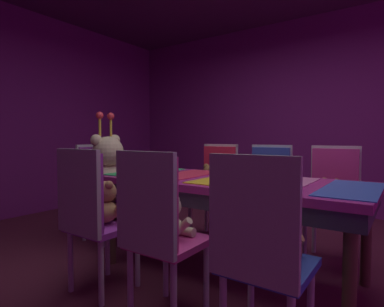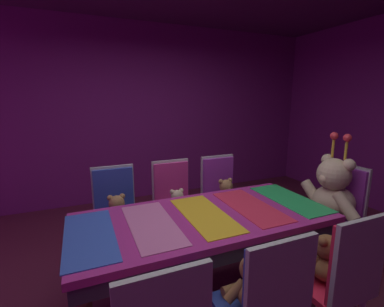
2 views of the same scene
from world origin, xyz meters
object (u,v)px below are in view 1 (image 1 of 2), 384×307
Objects in this scene: chair_left_0 at (259,241)px; chair_right_1 at (268,185)px; chair_left_1 at (155,221)px; teddy_right_1 at (263,187)px; teddy_left_2 at (106,205)px; throne_chair at (98,181)px; teddy_right_0 at (330,196)px; chair_right_2 at (217,180)px; teddy_left_1 at (171,220)px; teddy_left_0 at (270,235)px; king_teddy_bear at (109,169)px; banquet_table at (229,190)px; teddy_right_2 at (210,182)px; chair_right_0 at (333,190)px; chair_left_2 at (89,207)px.

chair_right_1 is (1.62, 0.58, 0.00)m from chair_left_0.
teddy_right_1 is (1.49, -0.03, -0.00)m from chair_left_1.
teddy_left_2 is 0.33× the size of throne_chair.
teddy_right_0 is 0.28× the size of chair_right_2.
throne_chair is at bearing 65.73° from teddy_left_1.
teddy_left_0 reaches higher than teddy_right_0.
king_teddy_bear is at bearing 67.42° from chair_left_0.
teddy_right_1 is (0.66, -0.01, -0.06)m from banquet_table.
chair_left_0 is 3.58× the size of teddy_right_0.
chair_left_0 is at bearing -96.19° from teddy_left_2.
teddy_right_2 is at bearing 0.00° from chair_right_2.
teddy_right_0 is at bearing 0.00° from chair_right_0.
chair_left_1 is at bearing -1.02° from chair_right_1.
teddy_right_1 is 0.35× the size of throne_chair.
chair_right_0 is 2.89× the size of teddy_right_1.
king_teddy_bear is (-0.80, 1.39, 0.14)m from chair_right_1.
king_teddy_bear is (0.00, 1.38, 0.08)m from banquet_table.
throne_chair reaches higher than teddy_right_1.
chair_right_2 is 0.15m from teddy_right_2.
chair_left_0 is 3.52× the size of teddy_left_1.
teddy_right_0 is at bearing 17.20° from throne_chair.
chair_left_2 reaches higher than teddy_left_2.
chair_right_0 reaches higher than teddy_right_2.
throne_chair reaches higher than banquet_table.
teddy_right_0 is 0.81× the size of teddy_right_1.
teddy_left_0 is at bearing -82.21° from chair_left_2.
chair_left_2 is 1.91m from teddy_right_0.
chair_right_0 is 2.89× the size of teddy_right_2.
chair_right_1 is at bearing 90.89° from chair_right_2.
chair_right_0 is at bearing 20.60° from throne_chair.
chair_left_1 is at bearing -1.12° from teddy_right_1.
teddy_left_0 is at bearing -17.49° from throne_chair.
teddy_left_2 is 1.05m from king_teddy_bear.
chair_right_1 is (1.64, -0.03, 0.00)m from chair_left_1.
banquet_table is at bearing -40.79° from teddy_left_2.
chair_left_1 is 1.49m from teddy_right_1.
teddy_left_1 is (0.13, 0.61, -0.02)m from chair_left_0.
chair_right_0 is 2.14m from king_teddy_bear.
teddy_right_1 is (1.47, 0.58, -0.00)m from chair_left_0.
teddy_left_1 is at bearing -24.27° from throne_chair.
chair_right_2 is (-0.01, 0.58, 0.00)m from chair_right_1.
teddy_right_2 is at bearing -1.08° from chair_left_2.
teddy_right_2 reaches higher than teddy_left_2.
chair_right_1 is 1.75m from throne_chair.
throne_chair is at bearing -69.40° from chair_right_0.
king_teddy_bear reaches higher than chair_right_1.
king_teddy_bear is at bearing 90.00° from banquet_table.
chair_left_2 is at bearing -46.82° from king_teddy_bear.
teddy_left_1 is 1.53m from king_teddy_bear.
chair_left_1 is at bearing 91.31° from chair_left_0.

